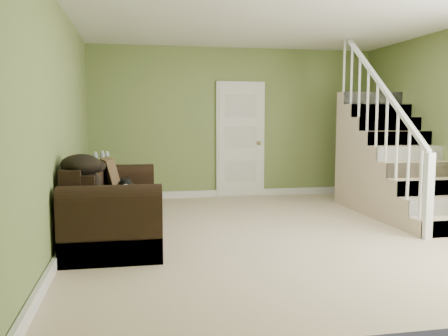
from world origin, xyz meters
name	(u,v)px	position (x,y,z in m)	size (l,w,h in m)	color
floor	(281,232)	(0.00, 0.00, 0.00)	(5.00, 5.50, 0.01)	tan
ceiling	(284,13)	(0.00, 0.00, 2.60)	(5.00, 5.50, 0.01)	white
wall_back	(234,123)	(0.00, 2.75, 1.30)	(5.00, 0.04, 2.60)	olive
wall_front	(417,132)	(0.00, -2.75, 1.30)	(5.00, 0.04, 2.60)	olive
wall_left	(63,126)	(-2.50, 0.00, 1.30)	(0.04, 5.50, 2.60)	olive
baseboard_back	(235,193)	(0.00, 2.72, 0.06)	(5.00, 0.04, 0.12)	white
baseboard_left	(70,237)	(-2.47, 0.00, 0.06)	(0.04, 5.50, 0.12)	white
door	(241,140)	(0.10, 2.71, 1.01)	(0.86, 0.12, 2.02)	white
staircase	(391,169)	(1.99, 0.97, 0.64)	(1.00, 2.51, 2.82)	tan
sofa	(111,209)	(-2.02, 0.10, 0.34)	(0.97, 2.25, 0.89)	black
side_table	(103,188)	(-2.22, 1.85, 0.34)	(0.61, 0.61, 0.89)	black
cat	(125,187)	(-1.85, 0.19, 0.58)	(0.26, 0.53, 0.26)	black
banana	(127,199)	(-1.83, -0.26, 0.51)	(0.06, 0.22, 0.06)	gold
throw_pillow	(111,174)	(-2.04, 0.75, 0.67)	(0.10, 0.41, 0.41)	#452A1B
throw_blanket	(80,164)	(-2.28, -0.47, 0.92)	(0.39, 0.51, 0.21)	black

